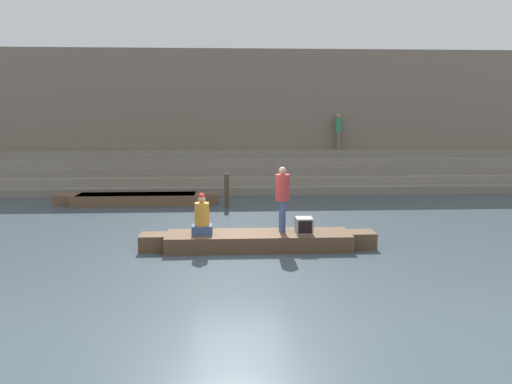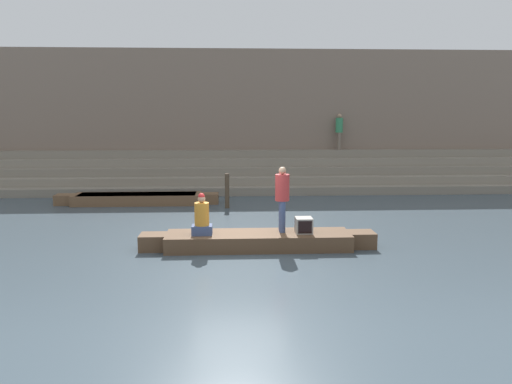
# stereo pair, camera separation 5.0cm
# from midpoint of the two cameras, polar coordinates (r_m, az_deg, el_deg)

# --- Properties ---
(ground_plane) EXTENTS (120.00, 120.00, 0.00)m
(ground_plane) POSITION_cam_midpoint_polar(r_m,az_deg,el_deg) (13.04, -2.08, -6.69)
(ground_plane) COLOR #3D4C56
(ghat_steps) EXTENTS (36.00, 3.12, 1.78)m
(ghat_steps) POSITION_cam_midpoint_polar(r_m,az_deg,el_deg) (23.27, -2.55, 1.88)
(ghat_steps) COLOR gray
(ghat_steps) RESTS_ON ground
(back_wall) EXTENTS (34.20, 1.28, 6.55)m
(back_wall) POSITION_cam_midpoint_polar(r_m,az_deg,el_deg) (24.83, -2.63, 8.34)
(back_wall) COLOR #7F6B5B
(back_wall) RESTS_ON ground
(rowboat_main) EXTENTS (6.17, 1.31, 0.42)m
(rowboat_main) POSITION_cam_midpoint_polar(r_m,az_deg,el_deg) (13.18, 0.17, -5.51)
(rowboat_main) COLOR brown
(rowboat_main) RESTS_ON ground
(person_standing) EXTENTS (0.38, 0.38, 1.73)m
(person_standing) POSITION_cam_midpoint_polar(r_m,az_deg,el_deg) (13.11, 2.92, -0.31)
(person_standing) COLOR #3D4C75
(person_standing) RESTS_ON rowboat_main
(person_rowing) EXTENTS (0.53, 0.41, 1.09)m
(person_rowing) POSITION_cam_midpoint_polar(r_m,az_deg,el_deg) (12.95, -6.30, -3.01)
(person_rowing) COLOR #3D4C75
(person_rowing) RESTS_ON rowboat_main
(tv_set) EXTENTS (0.43, 0.47, 0.41)m
(tv_set) POSITION_cam_midpoint_polar(r_m,az_deg,el_deg) (13.16, 5.39, -3.80)
(tv_set) COLOR #9E998E
(tv_set) RESTS_ON rowboat_main
(moored_boat_shore) EXTENTS (6.32, 1.17, 0.40)m
(moored_boat_shore) POSITION_cam_midpoint_polar(r_m,az_deg,el_deg) (20.08, -13.50, -0.74)
(moored_boat_shore) COLOR brown
(moored_boat_shore) RESTS_ON ground
(mooring_post) EXTENTS (0.17, 0.17, 1.30)m
(mooring_post) POSITION_cam_midpoint_polar(r_m,az_deg,el_deg) (18.67, -3.45, 0.12)
(mooring_post) COLOR #473828
(mooring_post) RESTS_ON ground
(person_on_steps) EXTENTS (0.34, 0.34, 1.73)m
(person_on_steps) POSITION_cam_midpoint_polar(r_m,az_deg,el_deg) (24.50, 9.33, 7.11)
(person_on_steps) COLOR #756656
(person_on_steps) RESTS_ON ghat_steps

